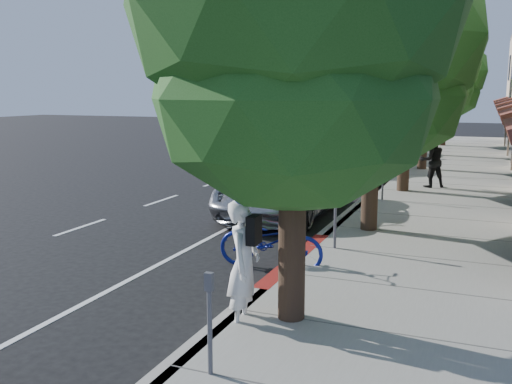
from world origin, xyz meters
The scene contains 17 objects.
ground centered at (0.00, 0.00, 0.00)m, with size 120.00×120.00×0.00m, color black.
sidewalk centered at (2.30, 8.00, 0.07)m, with size 4.60×56.00×0.15m, color gray.
curb centered at (0.00, 8.00, 0.07)m, with size 0.30×56.00×0.15m, color #9E998E.
curb_red_segment centered at (0.00, 1.00, 0.07)m, with size 0.32×4.00×0.15m, color maroon.
street_tree_0 centered at (0.90, -2.00, 4.55)m, with size 4.75×4.75×7.44m.
street_tree_1 centered at (0.90, 4.00, 4.56)m, with size 5.14×5.14×7.57m.
street_tree_2 centered at (0.90, 10.00, 4.29)m, with size 4.39×4.39×7.00m.
street_tree_3 centered at (0.90, 16.00, 4.65)m, with size 4.35×4.35×7.45m.
street_tree_4 centered at (0.90, 22.00, 4.78)m, with size 4.40×4.40×7.64m.
street_tree_5 centered at (0.90, 28.00, 4.60)m, with size 5.06×5.06×7.60m.
cyclist centered at (0.25, -2.27, 0.97)m, with size 0.71×0.46×1.94m, color white.
bicycle centered at (-0.40, 0.59, 0.56)m, with size 0.74×2.12×1.11m, color navy.
silver_suv centered at (-1.81, 5.50, 0.79)m, with size 2.63×5.70×1.59m, color #A9AAAE.
dark_sedan centered at (-1.77, 14.40, 0.74)m, with size 1.57×4.50×1.48m, color black.
white_pickup centered at (-2.20, 17.65, 0.86)m, with size 2.42×5.95×1.73m, color silver.
dark_suv_far centered at (-2.20, 21.50, 0.91)m, with size 2.15×5.34×1.82m, color black.
pedestrian centered at (1.73, 11.09, 1.10)m, with size 0.92×0.72×1.89m, color black.
Camera 1 is at (3.43, -9.68, 3.48)m, focal length 40.00 mm.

